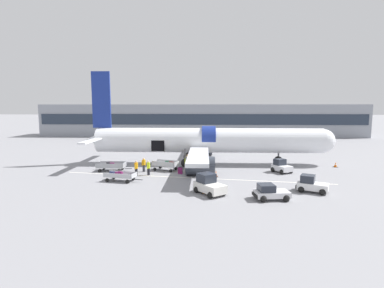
{
  "coord_description": "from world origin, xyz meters",
  "views": [
    {
      "loc": [
        1.0,
        -34.51,
        7.74
      ],
      "look_at": [
        -0.61,
        1.71,
        3.18
      ],
      "focal_mm": 28.0,
      "sensor_mm": 36.0,
      "label": 1
    }
  ],
  "objects_px": {
    "baggage_cart_queued": "(112,167)",
    "ground_crew_loader_a": "(144,164)",
    "ground_crew_supervisor": "(148,168)",
    "ground_crew_marshal": "(186,164)",
    "airplane": "(205,141)",
    "ground_crew_driver": "(193,163)",
    "baggage_tug_spare": "(270,193)",
    "ground_crew_helper": "(136,168)",
    "suitcase_on_tarmac_upright": "(180,171)",
    "baggage_cart_empty": "(121,176)",
    "ground_crew_loader_b": "(188,161)",
    "baggage_tug_rear": "(209,185)",
    "baggage_cart_loading": "(166,166)",
    "baggage_tug_lead": "(311,185)",
    "baggage_tug_mid": "(281,167)"
  },
  "relations": [
    {
      "from": "airplane",
      "to": "ground_crew_helper",
      "type": "bearing_deg",
      "value": -136.49
    },
    {
      "from": "baggage_tug_spare",
      "to": "baggage_cart_empty",
      "type": "bearing_deg",
      "value": 158.91
    },
    {
      "from": "baggage_tug_rear",
      "to": "baggage_cart_loading",
      "type": "bearing_deg",
      "value": 118.01
    },
    {
      "from": "baggage_cart_loading",
      "to": "baggage_cart_queued",
      "type": "distance_m",
      "value": 6.59
    },
    {
      "from": "baggage_cart_queued",
      "to": "baggage_tug_rear",
      "type": "bearing_deg",
      "value": -37.9
    },
    {
      "from": "ground_crew_loader_a",
      "to": "ground_crew_supervisor",
      "type": "relative_size",
      "value": 1.0
    },
    {
      "from": "baggage_tug_spare",
      "to": "ground_crew_marshal",
      "type": "bearing_deg",
      "value": 126.84
    },
    {
      "from": "baggage_cart_queued",
      "to": "baggage_cart_empty",
      "type": "bearing_deg",
      "value": -63.55
    },
    {
      "from": "baggage_tug_lead",
      "to": "ground_crew_loader_b",
      "type": "bearing_deg",
      "value": 139.48
    },
    {
      "from": "baggage_tug_mid",
      "to": "ground_crew_marshal",
      "type": "xyz_separation_m",
      "value": [
        -11.21,
        -0.26,
        0.31
      ]
    },
    {
      "from": "suitcase_on_tarmac_upright",
      "to": "ground_crew_driver",
      "type": "bearing_deg",
      "value": 58.46
    },
    {
      "from": "ground_crew_helper",
      "to": "ground_crew_marshal",
      "type": "distance_m",
      "value": 5.94
    },
    {
      "from": "baggage_cart_empty",
      "to": "baggage_tug_rear",
      "type": "bearing_deg",
      "value": -24.03
    },
    {
      "from": "baggage_tug_rear",
      "to": "ground_crew_helper",
      "type": "xyz_separation_m",
      "value": [
        -8.07,
        6.6,
        0.15
      ]
    },
    {
      "from": "baggage_cart_queued",
      "to": "baggage_cart_loading",
      "type": "bearing_deg",
      "value": 3.66
    },
    {
      "from": "ground_crew_loader_a",
      "to": "baggage_tug_rear",
      "type": "bearing_deg",
      "value": -48.71
    },
    {
      "from": "ground_crew_loader_a",
      "to": "ground_crew_helper",
      "type": "bearing_deg",
      "value": -101.07
    },
    {
      "from": "baggage_cart_loading",
      "to": "baggage_cart_empty",
      "type": "bearing_deg",
      "value": -127.36
    },
    {
      "from": "ground_crew_loader_a",
      "to": "ground_crew_marshal",
      "type": "relative_size",
      "value": 0.92
    },
    {
      "from": "baggage_tug_spare",
      "to": "ground_crew_loader_a",
      "type": "relative_size",
      "value": 1.84
    },
    {
      "from": "ground_crew_supervisor",
      "to": "suitcase_on_tarmac_upright",
      "type": "distance_m",
      "value": 3.66
    },
    {
      "from": "ground_crew_loader_a",
      "to": "baggage_tug_mid",
      "type": "bearing_deg",
      "value": 1.31
    },
    {
      "from": "ground_crew_marshal",
      "to": "baggage_tug_rear",
      "type": "bearing_deg",
      "value": -73.82
    },
    {
      "from": "baggage_tug_mid",
      "to": "ground_crew_driver",
      "type": "xyz_separation_m",
      "value": [
        -10.47,
        0.93,
        0.25
      ]
    },
    {
      "from": "baggage_tug_spare",
      "to": "suitcase_on_tarmac_upright",
      "type": "relative_size",
      "value": 3.61
    },
    {
      "from": "baggage_cart_queued",
      "to": "ground_crew_marshal",
      "type": "bearing_deg",
      "value": -1.32
    },
    {
      "from": "ground_crew_loader_a",
      "to": "ground_crew_supervisor",
      "type": "bearing_deg",
      "value": -63.04
    },
    {
      "from": "baggage_cart_loading",
      "to": "suitcase_on_tarmac_upright",
      "type": "relative_size",
      "value": 4.67
    },
    {
      "from": "baggage_tug_lead",
      "to": "baggage_cart_empty",
      "type": "height_order",
      "value": "baggage_tug_lead"
    },
    {
      "from": "baggage_cart_queued",
      "to": "ground_crew_loader_a",
      "type": "distance_m",
      "value": 3.98
    },
    {
      "from": "baggage_tug_rear",
      "to": "suitcase_on_tarmac_upright",
      "type": "xyz_separation_m",
      "value": [
        -3.21,
        7.76,
        -0.39
      ]
    },
    {
      "from": "ground_crew_driver",
      "to": "ground_crew_helper",
      "type": "distance_m",
      "value": 7.12
    },
    {
      "from": "baggage_cart_empty",
      "to": "ground_crew_loader_a",
      "type": "height_order",
      "value": "ground_crew_loader_a"
    },
    {
      "from": "ground_crew_supervisor",
      "to": "baggage_cart_loading",
      "type": "bearing_deg",
      "value": 56.0
    },
    {
      "from": "suitcase_on_tarmac_upright",
      "to": "baggage_tug_rear",
      "type": "bearing_deg",
      "value": -67.49
    },
    {
      "from": "baggage_cart_queued",
      "to": "ground_crew_loader_b",
      "type": "distance_m",
      "value": 9.3
    },
    {
      "from": "suitcase_on_tarmac_upright",
      "to": "ground_crew_loader_b",
      "type": "bearing_deg",
      "value": 78.91
    },
    {
      "from": "baggage_tug_mid",
      "to": "ground_crew_loader_b",
      "type": "relative_size",
      "value": 1.51
    },
    {
      "from": "airplane",
      "to": "ground_crew_driver",
      "type": "xyz_separation_m",
      "value": [
        -1.46,
        -3.89,
        -2.21
      ]
    },
    {
      "from": "ground_crew_loader_a",
      "to": "ground_crew_marshal",
      "type": "bearing_deg",
      "value": 1.24
    },
    {
      "from": "ground_crew_driver",
      "to": "ground_crew_marshal",
      "type": "xyz_separation_m",
      "value": [
        -0.74,
        -1.2,
        0.07
      ]
    },
    {
      "from": "ground_crew_loader_a",
      "to": "ground_crew_helper",
      "type": "distance_m",
      "value": 2.16
    },
    {
      "from": "ground_crew_helper",
      "to": "baggage_tug_spare",
      "type": "bearing_deg",
      "value": -31.31
    },
    {
      "from": "suitcase_on_tarmac_upright",
      "to": "baggage_tug_lead",
      "type": "bearing_deg",
      "value": -28.37
    },
    {
      "from": "baggage_cart_empty",
      "to": "ground_crew_supervisor",
      "type": "bearing_deg",
      "value": 49.87
    },
    {
      "from": "baggage_tug_mid",
      "to": "ground_crew_loader_a",
      "type": "relative_size",
      "value": 1.6
    },
    {
      "from": "baggage_cart_loading",
      "to": "ground_crew_driver",
      "type": "distance_m",
      "value": 3.27
    },
    {
      "from": "baggage_tug_spare",
      "to": "baggage_cart_queued",
      "type": "xyz_separation_m",
      "value": [
        -16.72,
        10.46,
        -0.06
      ]
    },
    {
      "from": "baggage_cart_queued",
      "to": "ground_crew_supervisor",
      "type": "height_order",
      "value": "ground_crew_supervisor"
    },
    {
      "from": "baggage_tug_spare",
      "to": "ground_crew_supervisor",
      "type": "height_order",
      "value": "ground_crew_supervisor"
    }
  ]
}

